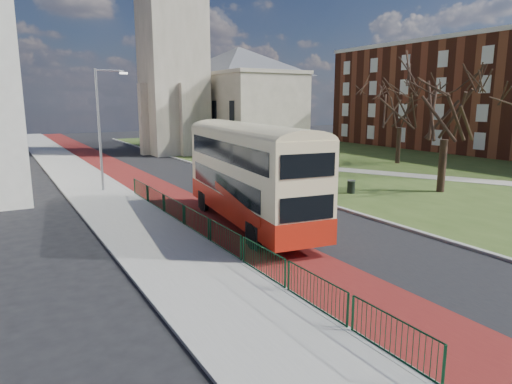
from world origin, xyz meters
TOP-DOWN VIEW (x-y plane):
  - ground at (0.00, 0.00)m, footprint 160.00×160.00m
  - road_carriageway at (1.50, 20.00)m, footprint 9.00×120.00m
  - bus_lane at (-1.20, 20.00)m, footprint 3.40×120.00m
  - pavement_west at (-5.00, 20.00)m, footprint 4.00×120.00m
  - kerb_west at (-3.00, 20.00)m, footprint 0.25×120.00m
  - kerb_east at (6.10, 22.00)m, footprint 0.25×80.00m
  - grass_green at (26.00, 22.00)m, footprint 40.00×80.00m
  - footpath at (20.00, 10.00)m, footprint 18.84×32.82m
  - pedestrian_railing at (-2.95, 4.00)m, footprint 0.07×24.00m
  - gothic_church at (12.56, 38.00)m, footprint 16.38×18.00m
  - brick_terrace at (40.00, 20.00)m, footprint 10.30×44.30m
  - streetlamp at (-4.35, 18.00)m, footprint 2.13×0.18m
  - bus at (-0.03, 5.58)m, footprint 4.05×11.72m
  - winter_tree_near at (15.23, 6.48)m, footprint 7.90×7.90m
  - winter_tree_far at (23.71, 18.24)m, footprint 7.07×7.07m
  - litter_bin at (9.61, 9.06)m, footprint 0.67×0.67m

SIDE VIEW (x-z plane):
  - ground at x=0.00m, z-range 0.00..0.00m
  - road_carriageway at x=1.50m, z-range 0.00..0.01m
  - bus_lane at x=-1.20m, z-range 0.00..0.01m
  - grass_green at x=26.00m, z-range 0.00..0.04m
  - footpath at x=20.00m, z-range 0.04..0.07m
  - pavement_west at x=-5.00m, z-range 0.00..0.12m
  - kerb_west at x=-3.00m, z-range 0.00..0.13m
  - kerb_east at x=6.10m, z-range 0.00..0.13m
  - litter_bin at x=9.61m, z-range 0.04..0.91m
  - pedestrian_railing at x=-2.95m, z-range -0.01..1.11m
  - bus at x=-0.03m, z-range 0.34..5.14m
  - streetlamp at x=-4.35m, z-range 0.59..8.59m
  - winter_tree_far at x=23.71m, z-range 1.76..10.72m
  - winter_tree_near at x=15.23m, z-range 1.78..10.82m
  - brick_terrace at x=40.00m, z-range 0.01..13.51m
  - gothic_church at x=12.56m, z-range -6.87..33.13m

